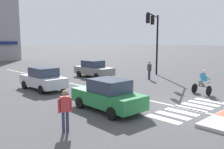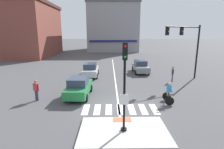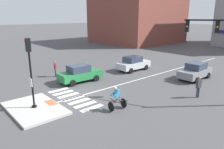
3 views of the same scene
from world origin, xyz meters
The scene contains 19 objects.
ground_plane centered at (0.00, 0.00, 0.00)m, with size 300.00×300.00×0.00m, color #474749.
traffic_island centered at (0.00, -3.39, 0.07)m, with size 4.73×3.09×0.15m, color #B2AFA8.
tactile_pad_front centered at (0.00, -2.19, 0.15)m, with size 1.10×0.60×0.01m, color #DB5B38.
signal_pole centered at (0.00, -3.40, 2.94)m, with size 0.44×0.38×4.63m.
crosswalk_stripe_a centered at (-2.41, -0.35, 0.00)m, with size 0.44×1.80×0.01m, color silver.
crosswalk_stripe_b centered at (-1.61, -0.35, 0.00)m, with size 0.44×1.80×0.01m, color silver.
crosswalk_stripe_c centered at (-0.80, -0.35, 0.00)m, with size 0.44×1.80×0.01m, color silver.
crosswalk_stripe_d centered at (0.00, -0.35, 0.00)m, with size 0.44×1.80×0.01m, color silver.
crosswalk_stripe_e centered at (0.80, -0.35, 0.00)m, with size 0.44×1.80×0.01m, color silver.
crosswalk_stripe_f centered at (1.61, -0.35, 0.00)m, with size 0.44×1.80×0.01m, color silver.
crosswalk_stripe_g centered at (2.41, -0.35, 0.00)m, with size 0.44×1.80×0.01m, color silver.
lane_centre_line centered at (-0.08, 10.00, 0.00)m, with size 0.14×28.00×0.01m, color silver.
building_corner_left centered at (-22.28, 30.98, 5.97)m, with size 17.10×17.94×11.89m.
car_green_westbound_near centered at (-3.31, 2.40, 0.81)m, with size 1.99×4.17×1.64m.
car_silver_westbound_far centered at (-3.05, 9.51, 0.81)m, with size 1.85×4.10×1.64m.
car_grey_eastbound_far centered at (3.44, 11.58, 0.81)m, with size 1.93×4.15×1.64m.
cyclist centered at (3.71, 0.75, 0.87)m, with size 0.77×1.15×1.68m.
pedestrian_at_curb_left centered at (-6.49, 1.46, 0.98)m, with size 0.52×0.33×1.67m.
pedestrian_waiting_far_side centered at (6.17, 6.99, 0.98)m, with size 0.32×0.53×1.67m.
Camera 3 is at (13.54, -8.24, 6.12)m, focal length 34.38 mm.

